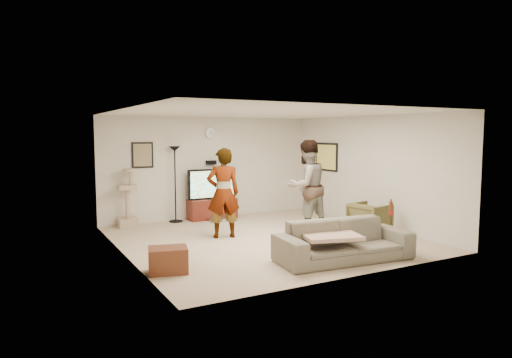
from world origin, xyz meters
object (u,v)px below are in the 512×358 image
floor_lamp (175,184)px  armchair (370,218)px  tv_stand (212,209)px  cat_tree (127,198)px  person_right (307,186)px  beer_bottle (391,209)px  sofa (344,241)px  side_table (168,260)px  person_left (223,193)px  tv (212,184)px

floor_lamp → armchair: bearing=-46.0°
tv_stand → cat_tree: 2.10m
tv_stand → person_right: 2.74m
beer_bottle → sofa: bearing=180.0°
person_right → side_table: bearing=16.9°
tv_stand → armchair: 3.87m
person_left → side_table: 2.56m
person_left → person_right: size_ratio=0.92×
person_right → cat_tree: bearing=-41.0°
cat_tree → sofa: bearing=-61.2°
tv → armchair: (2.19, -3.19, -0.54)m
person_right → armchair: (1.04, -0.81, -0.65)m
cat_tree → armchair: bearing=-36.8°
person_right → sofa: 2.34m
side_table → beer_bottle: bearing=-11.2°
armchair → side_table: (-4.53, -0.57, -0.14)m
armchair → side_table: size_ratio=1.26×
person_left → beer_bottle: bearing=144.2°
beer_bottle → person_right: bearing=98.1°
floor_lamp → armchair: 4.53m
floor_lamp → armchair: floor_lamp is taller
tv → sofa: 4.56m
cat_tree → person_left: (1.45, -1.99, 0.24)m
sofa → tv_stand: bearing=101.6°
tv_stand → side_table: (-2.34, -3.76, -0.06)m
cat_tree → side_table: (-0.27, -3.75, -0.47)m
cat_tree → side_table: bearing=-94.2°
tv → side_table: size_ratio=2.16×
person_left → side_table: person_left is taller
floor_lamp → person_left: 2.07m
person_right → sofa: (-0.74, -2.13, -0.65)m
cat_tree → armchair: cat_tree is taller
tv_stand → tv: (0.00, 0.00, 0.62)m
cat_tree → person_right: (3.22, -2.38, 0.32)m
tv_stand → person_left: bearing=-107.0°
person_right → armchair: size_ratio=2.71×
side_table → person_left: bearing=45.5°
tv → side_table: bearing=-121.9°
side_table → tv_stand: bearing=58.1°
cat_tree → armchair: (4.26, -3.18, -0.33)m
person_right → tv: bearing=-68.8°
floor_lamp → beer_bottle: floor_lamp is taller
tv → person_right: 2.65m
tv → armchair: bearing=-55.5°
tv → tv_stand: bearing=180.0°
tv → person_left: (-0.61, -2.00, 0.04)m
tv_stand → floor_lamp: size_ratio=0.66×
person_left → person_right: person_right is taller
tv → beer_bottle: tv is taller
beer_bottle → armchair: size_ratio=0.35×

